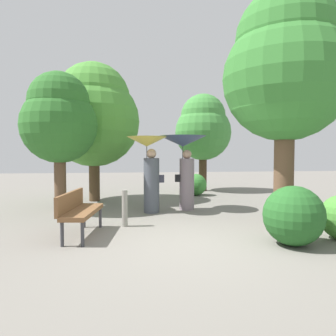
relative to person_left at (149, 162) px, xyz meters
The scene contains 11 objects.
ground_plane 3.21m from the person_left, 78.96° to the right, with size 40.00×40.00×0.00m, color slate.
person_left is the anchor object (origin of this frame).
person_right 1.04m from the person_left, 17.01° to the left, with size 1.28×1.28×2.03m.
park_bench 2.72m from the person_left, 124.37° to the right, with size 0.68×1.55×0.83m.
tree_near_left 3.15m from the person_left, 126.27° to the left, with size 2.95×2.95×4.46m.
tree_near_right 3.89m from the person_left, 31.86° to the right, with size 2.66×2.66×5.04m.
tree_mid_left 2.64m from the person_left, 169.28° to the left, with size 1.99×1.99×3.69m.
tree_mid_right 5.29m from the person_left, 60.61° to the left, with size 2.30×2.30×3.98m.
bush_path_right 3.78m from the person_left, 58.20° to the left, with size 0.80×0.80×0.80m, color #387F33.
bush_behind_bench 3.99m from the person_left, 55.36° to the right, with size 1.01×1.01×1.01m, color #235B23.
path_marker_post 1.86m from the person_left, 112.66° to the right, with size 0.12×0.12×0.78m, color gray.
Camera 1 is at (-1.09, -5.21, 1.55)m, focal length 33.22 mm.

